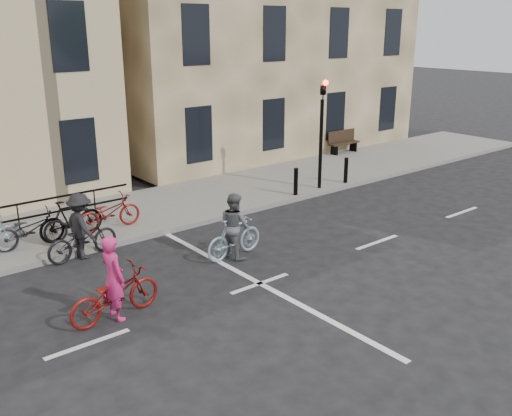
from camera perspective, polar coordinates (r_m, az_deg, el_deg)
ground at (r=12.76m, az=0.39°, el=-7.58°), size 120.00×120.00×0.00m
building_east at (r=27.32m, az=-2.43°, el=19.26°), size 14.00×10.00×12.00m
traffic_light at (r=19.16m, az=6.60°, el=8.66°), size 0.18×0.30×3.90m
bollard_east at (r=18.66m, az=4.00°, el=2.67°), size 0.14×0.14×0.90m
bollard_west at (r=20.33m, az=8.98°, el=3.75°), size 0.14×0.14×0.90m
bench at (r=25.20m, az=8.67°, el=6.67°), size 1.60×0.41×0.97m
cyclist_pink at (r=11.45m, az=-13.98°, el=-7.98°), size 1.97×0.83×1.71m
cyclist_grey at (r=13.95m, az=-2.19°, el=-2.36°), size 1.72×0.84×1.64m
cyclist_dark at (r=14.53m, az=-17.05°, el=-2.38°), size 1.91×1.13×1.64m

